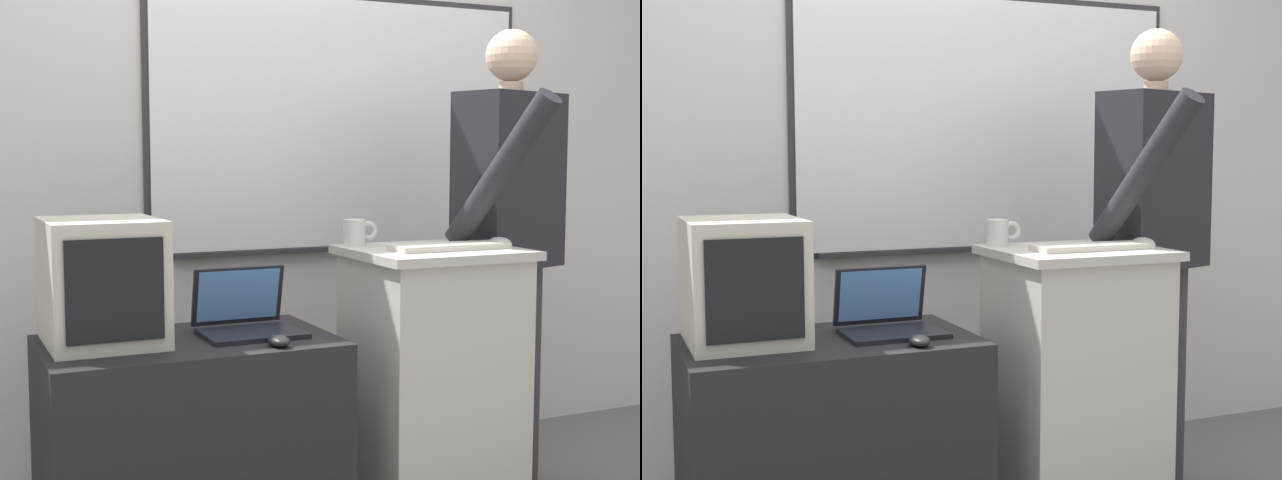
{
  "view_description": "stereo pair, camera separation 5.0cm",
  "coord_description": "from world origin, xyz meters",
  "views": [
    {
      "loc": [
        -1.24,
        -2.25,
        1.3
      ],
      "look_at": [
        -0.07,
        0.37,
        1.02
      ],
      "focal_mm": 50.0,
      "sensor_mm": 36.0,
      "label": 1
    },
    {
      "loc": [
        -1.2,
        -2.27,
        1.3
      ],
      "look_at": [
        -0.07,
        0.37,
        1.02
      ],
      "focal_mm": 50.0,
      "sensor_mm": 36.0,
      "label": 2
    }
  ],
  "objects": [
    {
      "name": "back_wall",
      "position": [
        0.01,
        1.25,
        1.33
      ],
      "size": [
        6.4,
        0.17,
        2.65
      ],
      "color": "silver",
      "rests_on": "ground_plane"
    },
    {
      "name": "lectern_podium",
      "position": [
        0.35,
        0.35,
        0.49
      ],
      "size": [
        0.56,
        0.5,
        0.97
      ],
      "color": "#BCB7AD",
      "rests_on": "ground_plane"
    },
    {
      "name": "side_desk",
      "position": [
        -0.52,
        0.36,
        0.36
      ],
      "size": [
        0.89,
        0.55,
        0.73
      ],
      "color": "black",
      "rests_on": "ground_plane"
    },
    {
      "name": "person_presenter",
      "position": [
        0.77,
        0.5,
        1.02
      ],
      "size": [
        0.6,
        0.66,
        1.75
      ],
      "rotation": [
        0.0,
        0.0,
        0.3
      ],
      "color": "#333338",
      "rests_on": "ground_plane"
    },
    {
      "name": "laptop",
      "position": [
        -0.32,
        0.4,
        0.78
      ],
      "size": [
        0.31,
        0.28,
        0.2
      ],
      "color": "black",
      "rests_on": "side_desk"
    },
    {
      "name": "wireless_keyboard",
      "position": [
        0.37,
        0.29,
        0.98
      ],
      "size": [
        0.42,
        0.13,
        0.02
      ],
      "color": "beige",
      "rests_on": "lectern_podium"
    },
    {
      "name": "computer_mouse_by_laptop",
      "position": [
        -0.3,
        0.16,
        0.75
      ],
      "size": [
        0.06,
        0.1,
        0.03
      ],
      "color": "black",
      "rests_on": "side_desk"
    },
    {
      "name": "computer_mouse_by_keyboard",
      "position": [
        0.58,
        0.29,
        0.99
      ],
      "size": [
        0.06,
        0.1,
        0.03
      ],
      "color": "silver",
      "rests_on": "lectern_podium"
    },
    {
      "name": "crt_monitor",
      "position": [
        -0.76,
        0.42,
        0.92
      ],
      "size": [
        0.34,
        0.4,
        0.37
      ],
      "color": "beige",
      "rests_on": "side_desk"
    },
    {
      "name": "coffee_mug",
      "position": [
        0.14,
        0.53,
        1.02
      ],
      "size": [
        0.13,
        0.08,
        0.09
      ],
      "color": "silver",
      "rests_on": "lectern_podium"
    }
  ]
}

